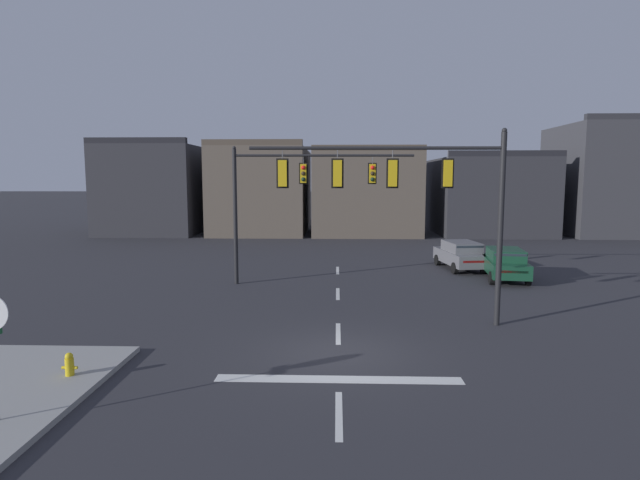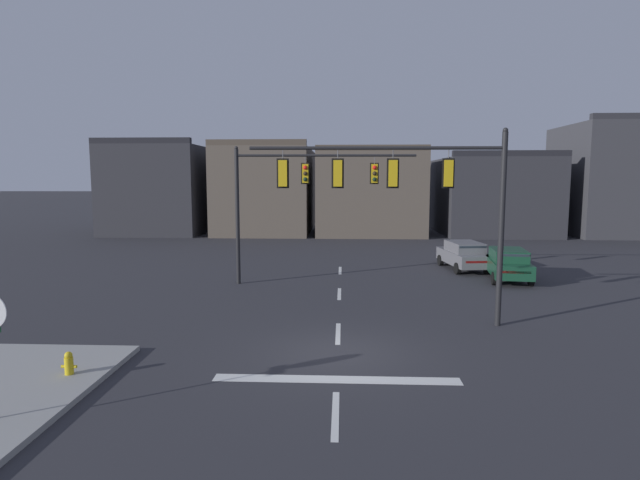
% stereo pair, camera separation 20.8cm
% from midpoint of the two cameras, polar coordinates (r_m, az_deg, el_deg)
% --- Properties ---
extents(ground_plane, '(400.00, 400.00, 0.00)m').
position_cam_midpoint_polar(ground_plane, '(15.66, 1.66, -12.45)').
color(ground_plane, '#2B2B30').
extents(stop_bar_paint, '(6.40, 0.50, 0.01)m').
position_cam_midpoint_polar(stop_bar_paint, '(13.79, 1.63, -15.17)').
color(stop_bar_paint, silver).
rests_on(stop_bar_paint, ground).
extents(lane_centreline, '(0.16, 26.40, 0.01)m').
position_cam_midpoint_polar(lane_centreline, '(17.56, 1.68, -10.29)').
color(lane_centreline, silver).
rests_on(lane_centreline, ground).
extents(signal_mast_near_side, '(8.81, 0.48, 6.89)m').
position_cam_midpoint_polar(signal_mast_near_side, '(18.12, 9.95, 5.66)').
color(signal_mast_near_side, black).
rests_on(signal_mast_near_side, ground).
extents(signal_mast_far_side, '(8.75, 0.44, 6.73)m').
position_cam_midpoint_polar(signal_mast_far_side, '(25.07, -3.75, 5.66)').
color(signal_mast_far_side, black).
rests_on(signal_mast_far_side, ground).
extents(car_lot_nearside, '(2.37, 4.62, 1.61)m').
position_cam_midpoint_polar(car_lot_nearside, '(28.09, 19.59, -2.43)').
color(car_lot_nearside, '#143D28').
rests_on(car_lot_nearside, ground).
extents(car_lot_middle, '(2.37, 4.62, 1.61)m').
position_cam_midpoint_polar(car_lot_middle, '(30.53, 15.12, -1.56)').
color(car_lot_middle, slate).
rests_on(car_lot_middle, ground).
extents(fire_hydrant, '(0.40, 0.30, 0.75)m').
position_cam_midpoint_polar(fire_hydrant, '(15.06, -26.35, -12.64)').
color(fire_hydrant, gold).
rests_on(fire_hydrant, ground).
extents(building_row, '(53.30, 13.78, 10.56)m').
position_cam_midpoint_polar(building_row, '(49.95, 7.53, 5.57)').
color(building_row, '#2D2D33').
rests_on(building_row, ground).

